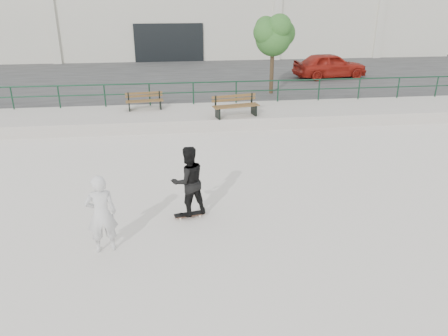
{
  "coord_description": "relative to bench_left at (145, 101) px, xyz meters",
  "views": [
    {
      "loc": [
        -0.03,
        -9.17,
        5.45
      ],
      "look_at": [
        1.35,
        2.0,
        0.84
      ],
      "focal_mm": 35.0,
      "sensor_mm": 36.0,
      "label": 1
    }
  ],
  "objects": [
    {
      "name": "standing_skater",
      "position": [
        1.51,
        -9.28,
        0.14
      ],
      "size": [
        1.08,
        0.96,
        1.83
      ],
      "primitive_type": "imported",
      "rotation": [
        0.0,
        0.0,
        3.5
      ],
      "color": "black",
      "rests_on": "skateboard"
    },
    {
      "name": "seated_skater",
      "position": [
        -0.45,
        -10.59,
        0.04
      ],
      "size": [
        0.74,
        0.56,
        1.83
      ],
      "primitive_type": "imported",
      "rotation": [
        0.0,
        0.0,
        3.34
      ],
      "color": "silver",
      "rests_on": "ground"
    },
    {
      "name": "parking_strip",
      "position": [
        1.21,
        7.89,
        -0.62
      ],
      "size": [
        60.0,
        14.0,
        0.5
      ],
      "primitive_type": "cube",
      "color": "#323232",
      "rests_on": "ground"
    },
    {
      "name": "bench_right",
      "position": [
        3.83,
        -1.64,
        0.07
      ],
      "size": [
        2.01,
        0.95,
        0.89
      ],
      "rotation": [
        0.0,
        0.0,
        0.21
      ],
      "color": "brown",
      "rests_on": "ledge"
    },
    {
      "name": "tree",
      "position": [
        6.32,
        2.52,
        2.55
      ],
      "size": [
        2.2,
        1.95,
        3.9
      ],
      "color": "#463623",
      "rests_on": "parking_strip"
    },
    {
      "name": "red_car",
      "position": [
        10.7,
        6.22,
        0.37
      ],
      "size": [
        4.54,
        2.31,
        1.48
      ],
      "primitive_type": "imported",
      "rotation": [
        0.0,
        0.0,
        1.7
      ],
      "color": "maroon",
      "rests_on": "parking_strip"
    },
    {
      "name": "ground",
      "position": [
        1.21,
        -10.11,
        -0.87
      ],
      "size": [
        120.0,
        120.0,
        0.0
      ],
      "primitive_type": "plane",
      "color": "silver",
      "rests_on": "ground"
    },
    {
      "name": "bench_left",
      "position": [
        0.0,
        0.0,
        0.0
      ],
      "size": [
        1.68,
        0.65,
        0.76
      ],
      "rotation": [
        0.0,
        0.0,
        0.11
      ],
      "color": "brown",
      "rests_on": "ledge"
    },
    {
      "name": "railing",
      "position": [
        1.21,
        0.69,
        0.37
      ],
      "size": [
        28.0,
        0.06,
        1.03
      ],
      "color": "#163D27",
      "rests_on": "ledge"
    },
    {
      "name": "ledge",
      "position": [
        1.21,
        -0.61,
        -0.62
      ],
      "size": [
        30.0,
        3.0,
        0.5
      ],
      "primitive_type": "cube",
      "color": "#B4AEA4",
      "rests_on": "ground"
    },
    {
      "name": "skateboard",
      "position": [
        1.51,
        -9.28,
        -0.8
      ],
      "size": [
        0.8,
        0.34,
        0.09
      ],
      "rotation": [
        0.0,
        0.0,
        0.18
      ],
      "color": "black",
      "rests_on": "ground"
    },
    {
      "name": "commercial_building",
      "position": [
        1.21,
        21.88,
        3.7
      ],
      "size": [
        44.2,
        16.33,
        8.0
      ],
      "color": "beige",
      "rests_on": "ground"
    }
  ]
}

